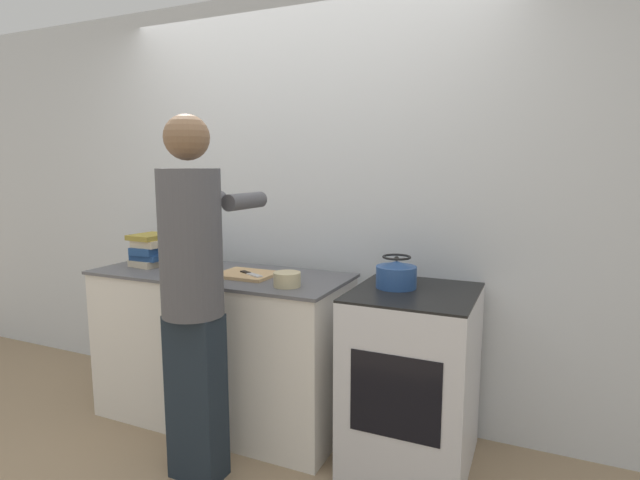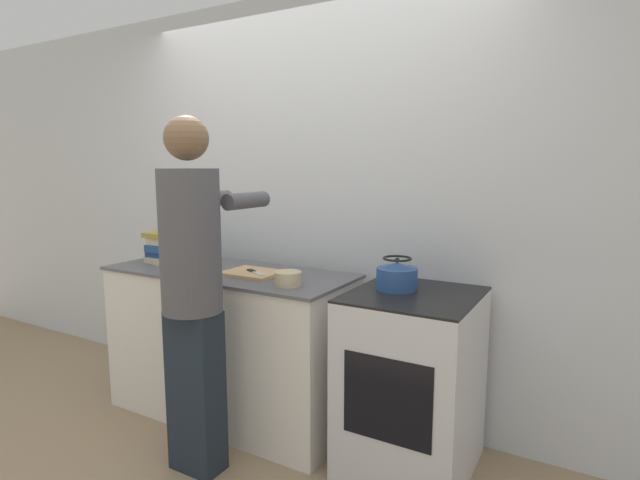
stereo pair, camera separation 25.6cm
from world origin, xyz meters
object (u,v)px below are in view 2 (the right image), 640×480
kettle (397,276)px  person (193,282)px  canister_jar (198,253)px  cutting_board (253,273)px  oven (412,382)px  bowl_prep (288,279)px  knife (256,272)px

kettle → person: bearing=-144.9°
kettle → canister_jar: size_ratio=1.35×
person → cutting_board: bearing=93.2°
person → kettle: person is taller
oven → cutting_board: 1.08m
person → bowl_prep: person is taller
bowl_prep → canister_jar: 0.82m
oven → kettle: bearing=162.3°
oven → canister_jar: 1.53m
canister_jar → kettle: bearing=1.3°
cutting_board → kettle: bearing=5.1°
person → kettle: (0.83, 0.59, 0.01)m
oven → kettle: (-0.11, 0.03, 0.53)m
oven → bowl_prep: 0.83m
cutting_board → knife: size_ratio=1.73×
kettle → canister_jar: bearing=-178.7°
cutting_board → bowl_prep: bearing=-21.1°
kettle → knife: bearing=-173.0°
knife → canister_jar: (-0.51, 0.07, 0.06)m
oven → person: person is taller
knife → bowl_prep: bowl_prep is taller
oven → kettle: kettle is taller
bowl_prep → knife: bearing=160.3°
cutting_board → canister_jar: (-0.47, 0.05, 0.07)m
oven → knife: 1.05m
kettle → bowl_prep: size_ratio=1.46×
oven → bowl_prep: bearing=-165.0°
knife → canister_jar: canister_jar is taller
kettle → canister_jar: 1.33m
person → oven: bearing=30.5°
person → bowl_prep: bearing=51.6°
kettle → canister_jar: kettle is taller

